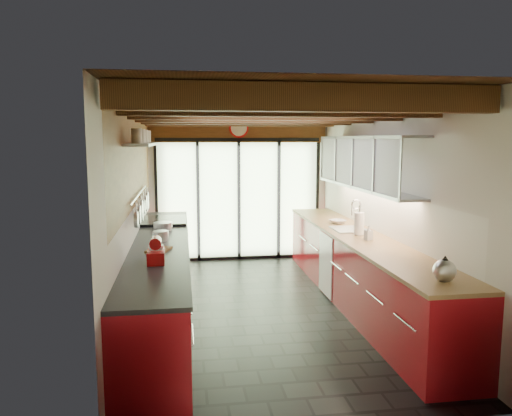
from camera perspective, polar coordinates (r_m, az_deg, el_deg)
name	(u,v)px	position (r m, az deg, el deg)	size (l,w,h in m)	color
ground	(263,308)	(6.54, 0.79, -11.38)	(5.50, 5.50, 0.00)	black
room_shell	(263,180)	(6.20, 0.82, 3.20)	(5.50, 5.50, 5.50)	silver
ceiling_beams	(259,116)	(6.56, 0.30, 10.53)	(3.14, 5.06, 4.90)	#593316
glass_door	(239,168)	(8.86, -1.98, 4.65)	(2.95, 0.10, 2.90)	#C6EAAD
left_counter	(161,277)	(6.34, -10.76, -7.81)	(0.68, 5.00, 0.92)	maroon
range_stove	(165,251)	(7.74, -10.34, -4.85)	(0.66, 0.90, 0.97)	silver
right_counter	(359,270)	(6.72, 11.66, -6.92)	(0.68, 5.00, 0.92)	maroon
sink_assembly	(351,227)	(6.99, 10.76, -2.14)	(0.45, 0.52, 0.43)	silver
upper_cabinets_right	(365,162)	(6.85, 12.36, 5.11)	(0.34, 3.00, 3.00)	silver
left_wall_fixtures	(143,168)	(6.38, -12.74, 4.48)	(0.28, 2.60, 0.96)	silver
stand_mixer	(156,252)	(5.15, -11.35, -4.98)	(0.17, 0.30, 0.27)	#AF0E11
pot_large	(161,236)	(6.25, -10.83, -3.13)	(0.19, 0.19, 0.12)	silver
pot_small	(163,226)	(7.01, -10.57, -2.02)	(0.26, 0.26, 0.10)	silver
cutting_board	(159,250)	(5.70, -11.05, -4.70)	(0.22, 0.31, 0.03)	brown
kettle	(445,269)	(4.71, 20.74, -6.58)	(0.24, 0.27, 0.24)	silver
paper_towel	(359,224)	(6.62, 11.70, -1.79)	(0.16, 0.16, 0.35)	white
soap_bottle	(368,233)	(6.32, 12.73, -2.77)	(0.08, 0.09, 0.18)	silver
bowl	(338,222)	(7.47, 9.33, -1.55)	(0.23, 0.23, 0.06)	silver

